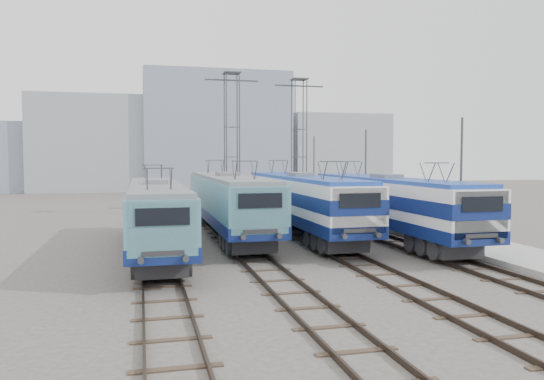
{
  "coord_description": "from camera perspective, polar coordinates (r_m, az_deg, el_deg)",
  "views": [
    {
      "loc": [
        -7.48,
        -22.22,
        4.91
      ],
      "look_at": [
        -0.24,
        7.0,
        3.09
      ],
      "focal_mm": 35.0,
      "sensor_mm": 36.0,
      "label": 1
    }
  ],
  "objects": [
    {
      "name": "ground",
      "position": [
        23.95,
        4.65,
        -8.38
      ],
      "size": [
        160.0,
        160.0,
        0.0
      ],
      "primitive_type": "plane",
      "color": "#514C47"
    },
    {
      "name": "platform",
      "position": [
        35.33,
        16.32,
        -4.42
      ],
      "size": [
        4.0,
        70.0,
        0.3
      ],
      "primitive_type": "cube",
      "color": "#9E9E99",
      "rests_on": "ground"
    },
    {
      "name": "locomotive_far_left",
      "position": [
        27.91,
        -12.35,
        -2.2
      ],
      "size": [
        2.79,
        17.59,
        3.31
      ],
      "color": "navy",
      "rests_on": "ground"
    },
    {
      "name": "locomotive_center_left",
      "position": [
        32.96,
        -4.74,
        -1.05
      ],
      "size": [
        2.96,
        18.7,
        3.52
      ],
      "color": "navy",
      "rests_on": "ground"
    },
    {
      "name": "locomotive_center_right",
      "position": [
        33.18,
        3.18,
        -0.93
      ],
      "size": [
        2.95,
        18.64,
        3.5
      ],
      "color": "navy",
      "rests_on": "ground"
    },
    {
      "name": "locomotive_far_right",
      "position": [
        32.26,
        12.32,
        -1.19
      ],
      "size": [
        2.91,
        18.38,
        3.45
      ],
      "color": "navy",
      "rests_on": "ground"
    },
    {
      "name": "catenary_tower_west",
      "position": [
        44.88,
        -4.33,
        5.66
      ],
      "size": [
        4.5,
        1.2,
        12.0
      ],
      "color": "#3F4247",
      "rests_on": "ground"
    },
    {
      "name": "catenary_tower_east",
      "position": [
        48.32,
        2.93,
        5.51
      ],
      "size": [
        4.5,
        1.2,
        12.0
      ],
      "color": "#3F4247",
      "rests_on": "ground"
    },
    {
      "name": "mast_front",
      "position": [
        29.1,
        19.65,
        0.48
      ],
      "size": [
        0.12,
        0.12,
        7.0
      ],
      "primitive_type": "cylinder",
      "color": "#3F4247",
      "rests_on": "ground"
    },
    {
      "name": "mast_mid",
      "position": [
        39.65,
        10.02,
        1.37
      ],
      "size": [
        0.12,
        0.12,
        7.0
      ],
      "primitive_type": "cylinder",
      "color": "#3F4247",
      "rests_on": "ground"
    },
    {
      "name": "mast_rear",
      "position": [
        50.85,
        4.53,
        1.86
      ],
      "size": [
        0.12,
        0.12,
        7.0
      ],
      "primitive_type": "cylinder",
      "color": "#3F4247",
      "rests_on": "ground"
    },
    {
      "name": "building_west",
      "position": [
        84.49,
        -18.4,
        4.7
      ],
      "size": [
        18.0,
        12.0,
        14.0
      ],
      "primitive_type": "cube",
      "color": "#929CA5",
      "rests_on": "ground"
    },
    {
      "name": "building_center",
      "position": [
        85.09,
        -6.18,
        6.19
      ],
      "size": [
        22.0,
        14.0,
        18.0
      ],
      "primitive_type": "cube",
      "color": "gray",
      "rests_on": "ground"
    },
    {
      "name": "building_east",
      "position": [
        89.92,
        6.6,
        4.13
      ],
      "size": [
        16.0,
        12.0,
        12.0
      ],
      "primitive_type": "cube",
      "color": "#929CA5",
      "rests_on": "ground"
    }
  ]
}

